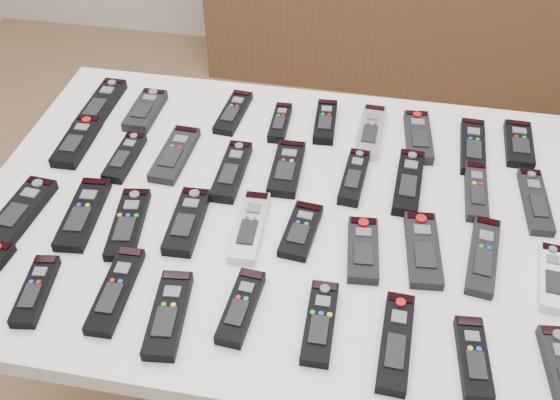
% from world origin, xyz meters
% --- Properties ---
extents(ground, '(4.00, 4.00, 0.00)m').
position_xyz_m(ground, '(0.00, 0.00, 0.00)').
color(ground, '#876344').
rests_on(ground, ground).
extents(table, '(1.25, 0.88, 0.78)m').
position_xyz_m(table, '(-0.02, -0.05, 0.72)').
color(table, white).
rests_on(table, ground).
extents(remote_0, '(0.06, 0.21, 0.02)m').
position_xyz_m(remote_0, '(-0.52, 0.22, 0.79)').
color(remote_0, black).
rests_on(remote_0, table).
extents(remote_1, '(0.06, 0.16, 0.02)m').
position_xyz_m(remote_1, '(-0.40, 0.21, 0.79)').
color(remote_1, black).
rests_on(remote_1, table).
extents(remote_2, '(0.06, 0.17, 0.02)m').
position_xyz_m(remote_2, '(-0.19, 0.25, 0.79)').
color(remote_2, black).
rests_on(remote_2, table).
extents(remote_3, '(0.04, 0.14, 0.02)m').
position_xyz_m(remote_3, '(-0.07, 0.23, 0.79)').
color(remote_3, black).
rests_on(remote_3, table).
extents(remote_4, '(0.06, 0.16, 0.02)m').
position_xyz_m(remote_4, '(0.03, 0.25, 0.79)').
color(remote_4, black).
rests_on(remote_4, table).
extents(remote_5, '(0.06, 0.19, 0.02)m').
position_xyz_m(remote_5, '(0.14, 0.23, 0.79)').
color(remote_5, '#B7B7BC').
rests_on(remote_5, table).
extents(remote_6, '(0.07, 0.18, 0.02)m').
position_xyz_m(remote_6, '(0.25, 0.23, 0.79)').
color(remote_6, black).
rests_on(remote_6, table).
extents(remote_7, '(0.06, 0.19, 0.02)m').
position_xyz_m(remote_7, '(0.37, 0.22, 0.79)').
color(remote_7, black).
rests_on(remote_7, table).
extents(remote_8, '(0.06, 0.16, 0.02)m').
position_xyz_m(remote_8, '(0.48, 0.25, 0.79)').
color(remote_8, black).
rests_on(remote_8, table).
extents(remote_9, '(0.06, 0.17, 0.02)m').
position_xyz_m(remote_9, '(-0.51, 0.07, 0.79)').
color(remote_9, black).
rests_on(remote_9, table).
extents(remote_10, '(0.05, 0.16, 0.02)m').
position_xyz_m(remote_10, '(-0.39, 0.04, 0.79)').
color(remote_10, black).
rests_on(remote_10, table).
extents(remote_11, '(0.07, 0.19, 0.02)m').
position_xyz_m(remote_11, '(-0.28, 0.07, 0.79)').
color(remote_11, black).
rests_on(remote_11, table).
extents(remote_12, '(0.05, 0.18, 0.02)m').
position_xyz_m(remote_12, '(-0.14, 0.03, 0.79)').
color(remote_12, black).
rests_on(remote_12, table).
extents(remote_13, '(0.06, 0.17, 0.02)m').
position_xyz_m(remote_13, '(-0.03, 0.06, 0.79)').
color(remote_13, black).
rests_on(remote_13, table).
extents(remote_14, '(0.06, 0.17, 0.02)m').
position_xyz_m(remote_14, '(0.12, 0.06, 0.79)').
color(remote_14, black).
rests_on(remote_14, table).
extents(remote_15, '(0.06, 0.20, 0.02)m').
position_xyz_m(remote_15, '(0.23, 0.06, 0.79)').
color(remote_15, black).
rests_on(remote_15, table).
extents(remote_16, '(0.05, 0.17, 0.02)m').
position_xyz_m(remote_16, '(0.37, 0.06, 0.79)').
color(remote_16, black).
rests_on(remote_16, table).
extents(remote_17, '(0.06, 0.19, 0.02)m').
position_xyz_m(remote_17, '(0.49, 0.06, 0.79)').
color(remote_17, black).
rests_on(remote_17, table).
extents(remote_18, '(0.07, 0.19, 0.02)m').
position_xyz_m(remote_18, '(-0.53, -0.17, 0.79)').
color(remote_18, black).
rests_on(remote_18, table).
extents(remote_19, '(0.08, 0.20, 0.02)m').
position_xyz_m(remote_19, '(-0.40, -0.15, 0.79)').
color(remote_19, black).
rests_on(remote_19, table).
extents(remote_20, '(0.08, 0.19, 0.02)m').
position_xyz_m(remote_20, '(-0.31, -0.16, 0.79)').
color(remote_20, black).
rests_on(remote_20, table).
extents(remote_21, '(0.06, 0.18, 0.02)m').
position_xyz_m(remote_21, '(-0.19, -0.13, 0.79)').
color(remote_21, black).
rests_on(remote_21, table).
extents(remote_22, '(0.06, 0.19, 0.02)m').
position_xyz_m(remote_22, '(-0.07, -0.12, 0.79)').
color(remote_22, '#B7B7BC').
rests_on(remote_22, table).
extents(remote_23, '(0.07, 0.15, 0.02)m').
position_xyz_m(remote_23, '(0.03, -0.11, 0.79)').
color(remote_23, black).
rests_on(remote_23, table).
extents(remote_24, '(0.07, 0.16, 0.02)m').
position_xyz_m(remote_24, '(0.16, -0.14, 0.79)').
color(remote_24, black).
rests_on(remote_24, table).
extents(remote_25, '(0.08, 0.19, 0.02)m').
position_xyz_m(remote_25, '(0.27, -0.12, 0.79)').
color(remote_25, black).
rests_on(remote_25, table).
extents(remote_26, '(0.07, 0.20, 0.02)m').
position_xyz_m(remote_26, '(0.38, -0.12, 0.79)').
color(remote_26, black).
rests_on(remote_26, table).
extents(remote_27, '(0.06, 0.16, 0.02)m').
position_xyz_m(remote_27, '(0.50, -0.15, 0.79)').
color(remote_27, silver).
rests_on(remote_27, table).
extents(remote_29, '(0.06, 0.16, 0.02)m').
position_xyz_m(remote_29, '(-0.41, -0.35, 0.79)').
color(remote_29, black).
rests_on(remote_29, table).
extents(remote_30, '(0.05, 0.19, 0.02)m').
position_xyz_m(remote_30, '(-0.27, -0.32, 0.79)').
color(remote_30, black).
rests_on(remote_30, table).
extents(remote_31, '(0.07, 0.18, 0.02)m').
position_xyz_m(remote_31, '(-0.16, -0.36, 0.79)').
color(remote_31, black).
rests_on(remote_31, table).
extents(remote_32, '(0.06, 0.16, 0.02)m').
position_xyz_m(remote_32, '(-0.04, -0.32, 0.79)').
color(remote_32, black).
rests_on(remote_32, table).
extents(remote_33, '(0.05, 0.17, 0.02)m').
position_xyz_m(remote_33, '(0.10, -0.32, 0.79)').
color(remote_33, black).
rests_on(remote_33, table).
extents(remote_34, '(0.06, 0.19, 0.02)m').
position_xyz_m(remote_34, '(0.23, -0.34, 0.79)').
color(remote_34, black).
rests_on(remote_34, table).
extents(remote_35, '(0.06, 0.15, 0.02)m').
position_xyz_m(remote_35, '(0.35, -0.35, 0.79)').
color(remote_35, black).
rests_on(remote_35, table).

